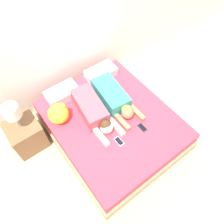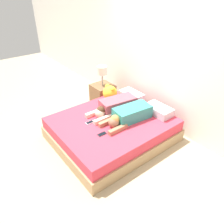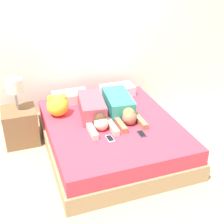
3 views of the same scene
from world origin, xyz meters
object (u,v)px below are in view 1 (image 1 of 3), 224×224
at_px(pillow_head_right, 101,73).
at_px(cell_phone_right, 142,128).
at_px(plush_toy, 58,114).
at_px(person_right, 114,98).
at_px(bed, 112,126).
at_px(person_left, 93,111).
at_px(nightstand, 26,133).
at_px(cell_phone_left, 119,141).
at_px(pillow_head_left, 62,93).

relative_size(pillow_head_right, cell_phone_right, 3.38).
bearing_deg(plush_toy, cell_phone_right, -43.69).
bearing_deg(person_right, pillow_head_right, 73.71).
distance_m(bed, person_left, 0.42).
bearing_deg(pillow_head_right, cell_phone_right, -95.99).
xyz_separation_m(person_right, cell_phone_right, (0.05, -0.59, -0.10)).
distance_m(pillow_head_right, nightstand, 1.50).
xyz_separation_m(pillow_head_right, nightstand, (-1.47, -0.18, -0.19)).
bearing_deg(person_left, cell_phone_left, -86.71).
relative_size(person_right, cell_phone_left, 6.48).
height_order(pillow_head_right, person_right, person_right).
bearing_deg(pillow_head_left, pillow_head_right, 0.00).
relative_size(pillow_head_left, cell_phone_left, 3.38).
bearing_deg(pillow_head_right, bed, -114.85).
relative_size(pillow_head_right, person_left, 0.51).
height_order(pillow_head_right, nightstand, nightstand).
bearing_deg(bed, person_right, 46.44).
xyz_separation_m(person_left, cell_phone_right, (0.42, -0.58, -0.11)).
distance_m(pillow_head_left, cell_phone_left, 1.16).
relative_size(pillow_head_right, plush_toy, 1.63).
relative_size(bed, pillow_head_left, 3.97).
distance_m(bed, cell_phone_left, 0.45).
bearing_deg(cell_phone_left, cell_phone_right, -3.88).
height_order(plush_toy, nightstand, nightstand).
height_order(pillow_head_left, cell_phone_left, pillow_head_left).
bearing_deg(bed, pillow_head_left, 114.85).
xyz_separation_m(bed, plush_toy, (-0.61, 0.42, 0.36)).
bearing_deg(person_left, plush_toy, 151.57).
bearing_deg(nightstand, person_left, -23.67).
bearing_deg(person_right, bed, -133.56).
distance_m(bed, cell_phone_right, 0.50).
height_order(cell_phone_right, nightstand, nightstand).
bearing_deg(cell_phone_left, pillow_head_right, 65.71).
bearing_deg(plush_toy, pillow_head_right, 20.19).
bearing_deg(bed, nightstand, 151.61).
bearing_deg(nightstand, bed, -28.39).
relative_size(bed, person_left, 2.04).
relative_size(pillow_head_right, nightstand, 0.53).
distance_m(person_left, person_right, 0.38).
relative_size(pillow_head_left, person_left, 0.51).
bearing_deg(pillow_head_left, cell_phone_left, -79.64).
height_order(pillow_head_right, person_left, person_left).
bearing_deg(pillow_head_right, nightstand, -172.98).
height_order(bed, cell_phone_right, cell_phone_right).
xyz_separation_m(bed, nightstand, (-1.11, 0.60, 0.09)).
relative_size(pillow_head_left, nightstand, 0.53).
relative_size(person_left, nightstand, 1.04).
bearing_deg(person_left, pillow_head_right, 47.03).
xyz_separation_m(cell_phone_right, nightstand, (-1.35, 0.99, -0.13)).
bearing_deg(person_left, person_right, 1.23).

